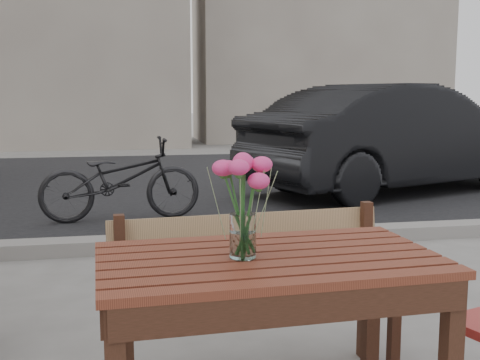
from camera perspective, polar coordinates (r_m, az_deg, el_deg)
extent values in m
cube|color=black|center=(9.12, -6.98, -0.16)|extent=(30.00, 8.00, 0.00)
cube|color=gray|center=(5.19, -3.84, -5.80)|extent=(30.00, 0.25, 0.12)
cube|color=gray|center=(17.98, 7.48, 13.46)|extent=(7.00, 3.00, 6.00)
cube|color=#5A2517|center=(2.16, 2.75, -7.53)|extent=(1.23, 0.75, 0.03)
cube|color=black|center=(2.48, -12.08, -14.61)|extent=(0.06, 0.06, 0.71)
cube|color=black|center=(2.73, 12.30, -12.48)|extent=(0.06, 0.06, 0.71)
cube|color=#8E6C49|center=(2.72, 1.87, -11.07)|extent=(1.32, 0.45, 0.03)
cube|color=#8E6C49|center=(2.84, 0.72, -5.66)|extent=(1.30, 0.13, 0.35)
cube|color=black|center=(2.89, 14.47, -14.38)|extent=(0.05, 0.05, 0.43)
cube|color=black|center=(2.76, -11.18, -11.34)|extent=(0.05, 0.05, 0.79)
cube|color=black|center=(3.07, 11.80, -9.33)|extent=(0.05, 0.05, 0.79)
cylinder|color=white|center=(2.10, 0.26, -5.32)|extent=(0.09, 0.09, 0.16)
cylinder|color=#2F692B|center=(2.08, 0.26, -3.23)|extent=(0.06, 0.06, 0.31)
imported|color=black|center=(8.41, 14.70, 3.86)|extent=(4.62, 2.92, 1.44)
imported|color=black|center=(6.36, -11.28, 0.06)|extent=(1.69, 0.70, 0.87)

